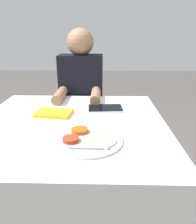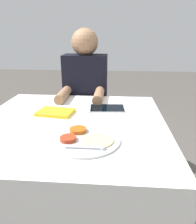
% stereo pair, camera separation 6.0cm
% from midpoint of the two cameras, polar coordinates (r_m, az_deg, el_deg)
% --- Properties ---
extents(ground_plane, '(12.00, 12.00, 0.00)m').
position_cam_midpoint_polar(ground_plane, '(1.63, -4.85, -26.22)').
color(ground_plane, '#4C4742').
extents(dining_table, '(1.05, 1.04, 0.71)m').
position_cam_midpoint_polar(dining_table, '(1.40, -5.29, -16.07)').
color(dining_table, silver).
rests_on(dining_table, ground_plane).
extents(thali_tray, '(0.32, 0.32, 0.03)m').
position_cam_midpoint_polar(thali_tray, '(1.00, -1.85, -7.08)').
color(thali_tray, '#B7BABF').
rests_on(thali_tray, dining_table).
extents(red_notebook, '(0.23, 0.17, 0.02)m').
position_cam_midpoint_polar(red_notebook, '(1.34, -9.80, -0.13)').
color(red_notebook, silver).
rests_on(red_notebook, dining_table).
extents(tablet_device, '(0.25, 0.18, 0.01)m').
position_cam_midpoint_polar(tablet_device, '(1.41, 3.64, 0.94)').
color(tablet_device, '#B7B7BC').
rests_on(tablet_device, dining_table).
extents(person_diner, '(0.35, 0.49, 1.21)m').
position_cam_midpoint_polar(person_diner, '(1.86, -2.38, 1.43)').
color(person_diner, black).
rests_on(person_diner, ground_plane).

